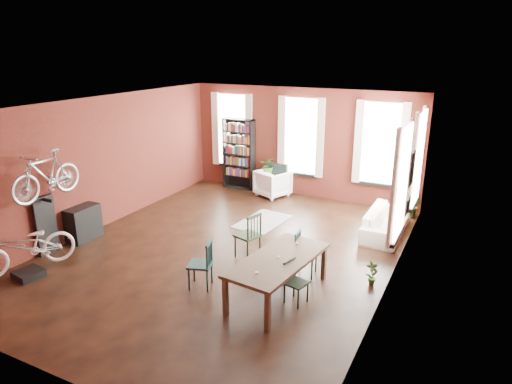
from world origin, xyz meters
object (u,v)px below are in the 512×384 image
Objects in this scene: dining_chair_b at (248,235)px; white_armchair at (273,182)px; console_table at (83,223)px; dining_chair_c at (296,283)px; bookshelf at (239,154)px; dining_chair_d at (306,254)px; dining_table at (278,277)px; dining_chair_a at (200,264)px; bike_trainer at (29,274)px; plant_stand at (267,184)px; bicycle_floor at (22,226)px; cream_sofa at (386,218)px.

dining_chair_b is 1.14× the size of white_armchair.
dining_chair_c is at bearing -3.72° from console_table.
dining_chair_d is at bearing -48.67° from bookshelf.
dining_table is 0.99× the size of bookshelf.
dining_chair_a is 1.18× the size of dining_chair_c.
dining_chair_b reaches higher than white_armchair.
bike_trainer is at bearing -76.80° from console_table.
dining_chair_d reaches higher than console_table.
dining_table is 1.00m from dining_chair_d.
dining_chair_a is 3.70m from console_table.
plant_stand is at bearing 27.83° from dining_chair_d.
dining_chair_b is 4.52m from plant_stand.
dining_chair_d is 0.48× the size of bicycle_floor.
dining_chair_b is at bearing 130.21° from white_armchair.
bicycle_floor reaches higher than console_table.
dining_chair_c is at bearing 168.69° from cream_sofa.
dining_table reaches higher than bike_trainer.
bike_trainer is 0.60× the size of console_table.
bookshelf is 2.75× the size of console_table.
white_armchair is 7.11m from bicycle_floor.
cream_sofa is (4.95, -1.70, -0.69)m from bookshelf.
dining_chair_c is 0.88× the size of dining_chair_d.
cream_sofa is at bearing 42.73° from bike_trainer.
dining_chair_b is 1.28× the size of dining_chair_c.
console_table reaches higher than dining_chair_c.
console_table is at bearing -114.13° from plant_stand.
bicycle_floor reaches higher than dining_chair_d.
dining_chair_c is at bearing 69.84° from dining_chair_b.
dining_chair_c reaches higher than dining_table.
plant_stand is (1.02, -0.07, -0.81)m from bookshelf.
cream_sofa is at bearing 129.80° from dining_chair_a.
bike_trainer is 0.26× the size of bicycle_floor.
bicycle_floor reaches higher than dining_table.
console_table is at bearing -103.83° from bookshelf.
dining_chair_c is 1.37× the size of plant_stand.
dining_chair_a is at bearing 20.76° from bike_trainer.
bookshelf is at bearing -131.74° from dining_chair_b.
bookshelf is at bearing 71.05° from cream_sofa.
dining_chair_a is 0.44× the size of cream_sofa.
dining_chair_d is at bearing 99.64° from dining_chair_b.
white_armchair is (-1.06, 5.55, -0.02)m from dining_chair_a.
bicycle_floor is at bearing -34.25° from dining_chair_b.
bike_trainer is (-4.81, -2.55, -0.38)m from dining_chair_d.
console_table reaches higher than plant_stand.
dining_chair_d is 6.03m from bookshelf.
dining_chair_b is 4.22m from white_armchair.
bicycle_floor is at bearing 111.82° from dining_chair_d.
dining_chair_c is at bearing -60.08° from plant_stand.
bookshelf is at bearing 176.26° from plant_stand.
dining_chair_d reaches higher than dining_table.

